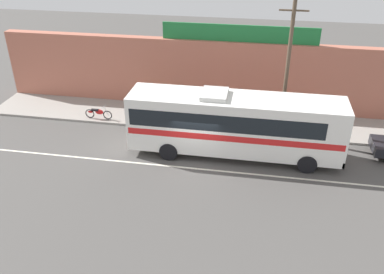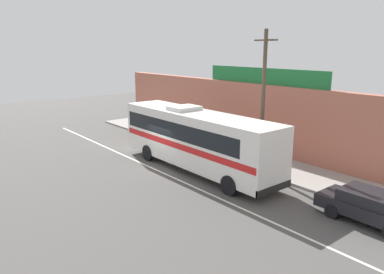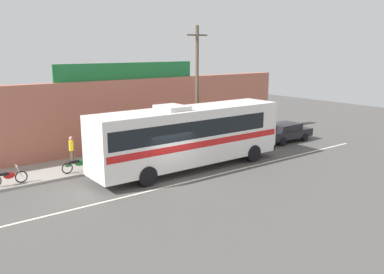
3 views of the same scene
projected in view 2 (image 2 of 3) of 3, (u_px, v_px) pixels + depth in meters
ground_plane at (163, 166)px, 23.16m from camera, size 70.00×70.00×0.00m
sidewalk_slab at (223, 150)px, 26.33m from camera, size 30.00×3.60×0.14m
storefront_facade at (244, 115)px, 27.10m from camera, size 30.00×0.70×4.80m
storefront_billboard at (263, 76)px, 25.18m from camera, size 10.19×0.12×1.10m
road_center_stripe at (152, 168)px, 22.67m from camera, size 30.00×0.14×0.01m
intercity_bus at (196, 137)px, 21.88m from camera, size 11.82×2.66×3.78m
parked_car at (370, 206)px, 15.47m from camera, size 4.30×1.89×1.37m
utility_pole at (263, 100)px, 20.94m from camera, size 1.60×0.22×8.11m
motorcycle_purple at (152, 129)px, 30.84m from camera, size 1.86×0.56×0.94m
motorcycle_green at (179, 137)px, 28.10m from camera, size 1.93×0.56×0.94m
pedestrian_near_shop at (199, 128)px, 28.80m from camera, size 0.30×0.48×1.66m
pedestrian_far_left at (228, 136)px, 26.17m from camera, size 0.30×0.48×1.70m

